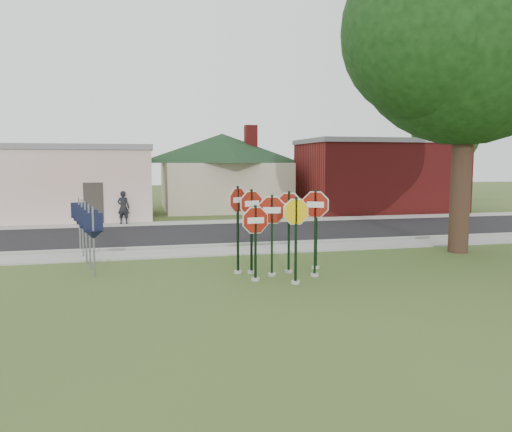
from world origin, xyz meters
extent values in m
plane|color=#35521F|center=(0.00, 0.00, 0.00)|extent=(120.00, 120.00, 0.00)
cube|color=#989890|center=(0.00, 5.50, 0.03)|extent=(60.00, 1.60, 0.06)
cube|color=black|center=(0.00, 10.00, 0.02)|extent=(60.00, 7.00, 0.04)
cube|color=#989890|center=(0.00, 14.30, 0.03)|extent=(60.00, 1.60, 0.06)
cube|color=#989890|center=(0.00, 6.50, 0.07)|extent=(60.00, 0.20, 0.14)
cylinder|color=#9E9C94|center=(-0.05, 1.43, 0.04)|extent=(0.24, 0.24, 0.08)
cube|color=black|center=(-0.05, 1.43, 1.17)|extent=(0.07, 0.07, 2.33)
cylinder|color=white|center=(-0.05, 1.43, 1.89)|extent=(1.05, 0.37, 1.10)
cylinder|color=maroon|center=(-0.05, 1.43, 1.89)|extent=(0.97, 0.35, 1.02)
cube|color=white|center=(-0.05, 1.43, 1.89)|extent=(0.48, 0.17, 0.18)
cylinder|color=#9E9C94|center=(0.31, 0.35, 0.04)|extent=(0.24, 0.24, 0.08)
cube|color=black|center=(0.31, 0.35, 1.17)|extent=(0.06, 0.05, 2.34)
cylinder|color=white|center=(0.31, 0.35, 1.94)|extent=(0.98, 0.02, 0.98)
cylinder|color=#E5B30C|center=(0.31, 0.35, 1.94)|extent=(0.90, 0.02, 0.90)
cylinder|color=#9E9C94|center=(-0.65, 0.95, 0.04)|extent=(0.24, 0.24, 0.08)
cube|color=black|center=(-0.65, 0.95, 1.04)|extent=(0.07, 0.06, 2.09)
cylinder|color=white|center=(-0.65, 0.95, 1.67)|extent=(1.03, 0.14, 1.03)
cylinder|color=maroon|center=(-0.65, 0.95, 1.67)|extent=(0.95, 0.14, 0.95)
cube|color=white|center=(-0.65, 0.95, 1.67)|extent=(0.47, 0.07, 0.16)
cylinder|color=#9E9C94|center=(1.12, 1.08, 0.04)|extent=(0.24, 0.24, 0.08)
cube|color=black|center=(1.12, 1.08, 1.24)|extent=(0.08, 0.07, 2.48)
cylinder|color=white|center=(1.12, 1.08, 2.06)|extent=(0.95, 0.47, 1.05)
cylinder|color=maroon|center=(1.12, 1.08, 2.06)|extent=(0.88, 0.44, 0.97)
cube|color=white|center=(1.12, 1.08, 2.06)|extent=(0.44, 0.22, 0.17)
cylinder|color=#9E9C94|center=(0.53, 1.69, 0.04)|extent=(0.24, 0.24, 0.08)
cube|color=black|center=(0.53, 1.69, 1.21)|extent=(0.08, 0.07, 2.42)
cylinder|color=white|center=(0.53, 1.69, 1.97)|extent=(0.95, 0.60, 1.11)
cylinder|color=maroon|center=(0.53, 1.69, 1.97)|extent=(0.88, 0.56, 1.03)
cube|color=white|center=(0.53, 1.69, 1.97)|extent=(0.44, 0.28, 0.18)
cylinder|color=#9E9C94|center=(-0.55, 1.87, 0.04)|extent=(0.24, 0.24, 0.08)
cube|color=black|center=(-0.55, 1.87, 1.24)|extent=(0.07, 0.07, 2.47)
cylinder|color=white|center=(-0.55, 1.87, 2.06)|extent=(0.98, 0.35, 1.03)
cylinder|color=maroon|center=(-0.55, 1.87, 2.06)|extent=(0.91, 0.33, 0.95)
cube|color=white|center=(-0.55, 1.87, 2.06)|extent=(0.45, 0.17, 0.16)
cylinder|color=#9E9C94|center=(1.51, 2.04, 0.04)|extent=(0.24, 0.24, 0.08)
cube|color=black|center=(1.51, 2.04, 1.20)|extent=(0.07, 0.07, 2.39)
cylinder|color=white|center=(1.51, 2.04, 1.96)|extent=(0.42, 1.00, 1.08)
cylinder|color=maroon|center=(1.51, 2.04, 1.96)|extent=(0.40, 0.93, 1.00)
cube|color=white|center=(1.51, 2.04, 1.96)|extent=(0.20, 0.46, 0.17)
cylinder|color=#9E9C94|center=(-0.94, 1.96, 0.04)|extent=(0.24, 0.24, 0.08)
cube|color=black|center=(-0.94, 1.96, 1.28)|extent=(0.08, 0.08, 2.57)
cylinder|color=white|center=(-0.94, 1.96, 2.16)|extent=(0.77, 0.64, 0.99)
cylinder|color=maroon|center=(-0.94, 1.96, 2.16)|extent=(0.72, 0.60, 0.92)
cube|color=white|center=(-0.94, 1.96, 2.16)|extent=(0.36, 0.30, 0.16)
cube|color=#59595E|center=(-5.00, 2.50, 1.00)|extent=(0.05, 0.05, 2.00)
cube|color=black|center=(-5.00, 2.50, 1.55)|extent=(0.55, 0.13, 0.55)
cone|color=black|center=(-5.00, 2.50, 1.20)|extent=(0.65, 0.65, 0.25)
cube|color=#59595E|center=(-5.20, 3.50, 1.00)|extent=(0.05, 0.05, 2.00)
cube|color=black|center=(-5.20, 3.50, 1.55)|extent=(0.55, 0.09, 0.55)
cone|color=black|center=(-5.20, 3.50, 1.20)|extent=(0.62, 0.62, 0.25)
cube|color=#59595E|center=(-5.40, 4.50, 1.00)|extent=(0.05, 0.05, 2.00)
cube|color=black|center=(-5.40, 4.50, 1.55)|extent=(0.55, 0.05, 0.55)
cone|color=black|center=(-5.40, 4.50, 1.20)|extent=(0.58, 0.58, 0.25)
cube|color=#59595E|center=(-5.60, 5.50, 1.00)|extent=(0.05, 0.05, 2.00)
cube|color=black|center=(-5.60, 5.50, 1.55)|extent=(0.55, 0.05, 0.55)
cone|color=black|center=(-5.60, 5.50, 1.20)|extent=(0.58, 0.58, 0.25)
cube|color=#59595E|center=(-5.80, 6.50, 1.00)|extent=(0.05, 0.05, 2.00)
cube|color=black|center=(-5.80, 6.50, 1.55)|extent=(0.55, 0.09, 0.55)
cone|color=black|center=(-5.80, 6.50, 1.20)|extent=(0.62, 0.62, 0.25)
cube|color=silver|center=(-9.00, 18.00, 2.00)|extent=(12.00, 6.00, 4.00)
cube|color=gray|center=(-9.00, 18.00, 4.05)|extent=(12.20, 6.20, 0.30)
cube|color=#332D28|center=(-6.00, 15.02, 1.10)|extent=(1.00, 0.10, 2.20)
cube|color=#BEB597|center=(2.00, 22.00, 1.60)|extent=(8.00, 8.00, 3.20)
pyramid|color=black|center=(2.00, 22.00, 5.20)|extent=(11.60, 11.60, 2.00)
cube|color=maroon|center=(4.00, 22.00, 5.00)|extent=(0.80, 0.80, 1.60)
cube|color=maroon|center=(12.00, 18.50, 2.25)|extent=(10.00, 6.00, 4.50)
cube|color=gray|center=(12.00, 18.50, 4.60)|extent=(10.20, 6.20, 0.30)
cube|color=white|center=(10.00, 15.55, 2.60)|extent=(2.00, 0.08, 0.90)
cylinder|color=#312015|center=(7.50, 3.50, 3.07)|extent=(0.70, 0.70, 6.14)
sphere|color=black|center=(7.50, 3.50, 7.89)|extent=(8.11, 8.11, 8.11)
cylinder|color=#312015|center=(22.00, 26.00, 2.00)|extent=(0.50, 0.50, 4.00)
sphere|color=black|center=(22.00, 26.00, 5.60)|extent=(5.60, 5.60, 5.60)
imported|color=black|center=(-4.49, 14.45, 0.92)|extent=(0.72, 0.58, 1.72)
camera|label=1|loc=(-3.75, -12.15, 3.25)|focal=35.00mm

